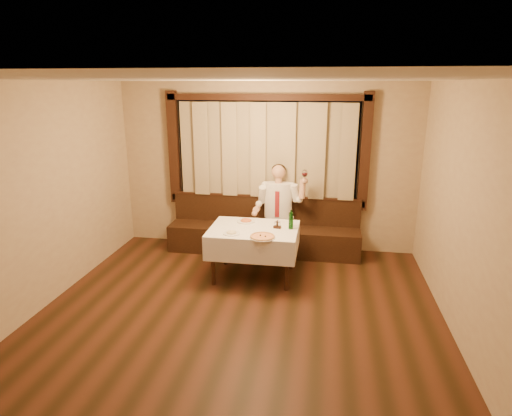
% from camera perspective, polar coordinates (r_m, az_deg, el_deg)
% --- Properties ---
extents(room, '(5.01, 6.01, 2.81)m').
position_cam_1_polar(room, '(5.27, -1.65, 2.41)').
color(room, black).
rests_on(room, ground).
extents(banquette, '(3.20, 0.61, 0.94)m').
position_cam_1_polar(banquette, '(7.27, 1.06, -3.42)').
color(banquette, black).
rests_on(banquette, ground).
extents(dining_table, '(1.27, 0.97, 0.76)m').
position_cam_1_polar(dining_table, '(6.21, -0.30, -3.61)').
color(dining_table, black).
rests_on(dining_table, ground).
extents(pizza, '(0.36, 0.36, 0.04)m').
position_cam_1_polar(pizza, '(5.79, 0.86, -3.84)').
color(pizza, white).
rests_on(pizza, dining_table).
extents(pasta_red, '(0.27, 0.27, 0.09)m').
position_cam_1_polar(pasta_red, '(6.43, -1.34, -1.54)').
color(pasta_red, white).
rests_on(pasta_red, dining_table).
extents(pasta_cream, '(0.23, 0.23, 0.08)m').
position_cam_1_polar(pasta_cream, '(5.94, -3.29, -3.17)').
color(pasta_cream, white).
rests_on(pasta_cream, dining_table).
extents(green_bottle, '(0.07, 0.07, 0.30)m').
position_cam_1_polar(green_bottle, '(6.12, 4.68, -1.66)').
color(green_bottle, '#0F4711').
rests_on(green_bottle, dining_table).
extents(table_wine_glass, '(0.06, 0.06, 0.17)m').
position_cam_1_polar(table_wine_glass, '(6.24, 4.77, -1.33)').
color(table_wine_glass, white).
rests_on(table_wine_glass, dining_table).
extents(cruet_caddy, '(0.11, 0.07, 0.12)m').
position_cam_1_polar(cruet_caddy, '(6.16, 2.85, -2.35)').
color(cruet_caddy, black).
rests_on(cruet_caddy, dining_table).
extents(seated_man, '(0.85, 0.64, 1.51)m').
position_cam_1_polar(seated_man, '(6.99, 2.96, 0.51)').
color(seated_man, black).
rests_on(seated_man, ground).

